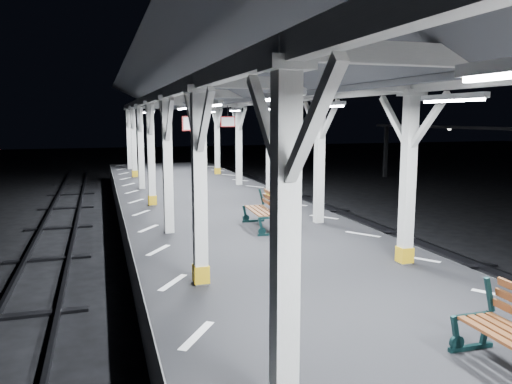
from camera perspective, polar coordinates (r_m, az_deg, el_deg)
name	(u,v)px	position (r m, az deg, el deg)	size (l,w,h in m)	color
ground	(362,378)	(8.00, 12.06, -20.10)	(120.00, 120.00, 0.00)	black
platform	(363,346)	(7.77, 12.18, -16.85)	(6.00, 50.00, 1.00)	black
hazard_stripes_left	(197,335)	(6.78, -6.76, -15.96)	(1.00, 48.00, 0.01)	silver
hazard_stripes_right	(502,295)	(8.99, 26.25, -10.56)	(1.00, 48.00, 0.01)	silver
canopy	(374,61)	(7.06, 13.31, 14.41)	(5.40, 49.00, 4.65)	silver
bench_far	(265,209)	(12.69, 1.02, -1.99)	(0.72, 1.72, 0.92)	black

